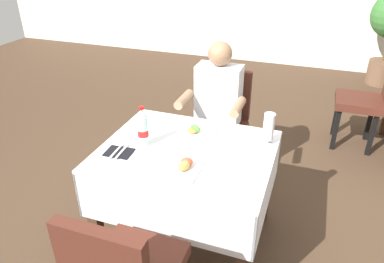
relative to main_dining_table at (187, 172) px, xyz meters
The scene contains 10 objects.
ground_plane 0.60m from the main_dining_table, 36.58° to the left, with size 11.00×11.00×0.00m, color #473323.
main_dining_table is the anchor object (origin of this frame).
chair_far_diner_seat 0.85m from the main_dining_table, 90.00° to the left, with size 0.44×0.50×0.97m.
seated_diner_far 0.75m from the main_dining_table, 91.32° to the left, with size 0.50×0.46×1.26m.
plate_near_camera 0.30m from the main_dining_table, 76.00° to the right, with size 0.23×0.23×0.07m.
plate_far_diner 0.29m from the main_dining_table, 91.12° to the left, with size 0.23×0.23×0.07m.
beer_glass_left 0.61m from the main_dining_table, 27.99° to the left, with size 0.07×0.07×0.22m.
cola_bottle_primary 0.41m from the main_dining_table, behind, with size 0.07×0.07×0.28m.
napkin_cutlery_set 0.47m from the main_dining_table, 154.93° to the right, with size 0.18×0.19×0.01m.
background_chair_left 2.24m from the main_dining_table, 56.12° to the left, with size 0.50×0.44×0.97m.
Camera 1 is at (0.61, -1.92, 1.97)m, focal length 33.84 mm.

